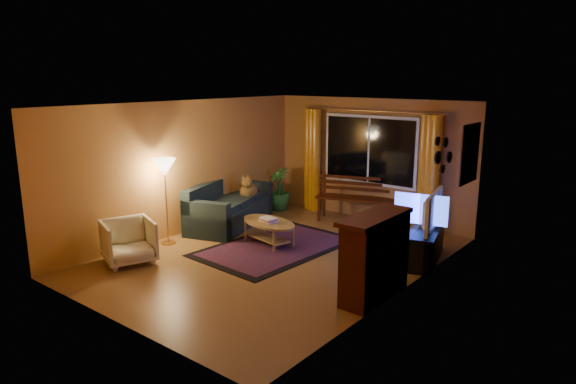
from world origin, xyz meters
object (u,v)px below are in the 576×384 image
Objects in this scene: tv_console at (425,245)px; coffee_table at (269,233)px; armchair at (128,239)px; bench at (356,210)px; floor_lamp at (166,202)px; sofa at (230,203)px.

coffee_table is at bearing -174.37° from tv_console.
coffee_table is (1.17, 2.07, -0.17)m from armchair.
coffee_table is 0.91× the size of tv_console.
armchair reaches higher than coffee_table.
coffee_table is (-0.44, -2.24, -0.03)m from bench.
floor_lamp reaches higher than coffee_table.
sofa is 1.42× the size of floor_lamp.
tv_console is at bearing 20.63° from coffee_table.
tv_console is at bearing 26.99° from floor_lamp.
coffee_table is (1.45, 1.07, -0.55)m from floor_lamp.
armchair reaches higher than bench.
tv_console is (2.51, 0.94, 0.06)m from coffee_table.
armchair is 0.50× the size of floor_lamp.
bench is at bearing 25.29° from sofa.
armchair is (0.25, -2.54, -0.05)m from sofa.
coffee_table is at bearing -36.57° from sofa.
floor_lamp is at bearing -109.60° from sofa.
bench is 2.11× the size of armchair.
sofa is at bearing 161.69° from coffee_table.
armchair is at bearing -129.97° from bench.
bench is at bearing 0.02° from armchair.
coffee_table is (1.42, -0.47, -0.23)m from sofa.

